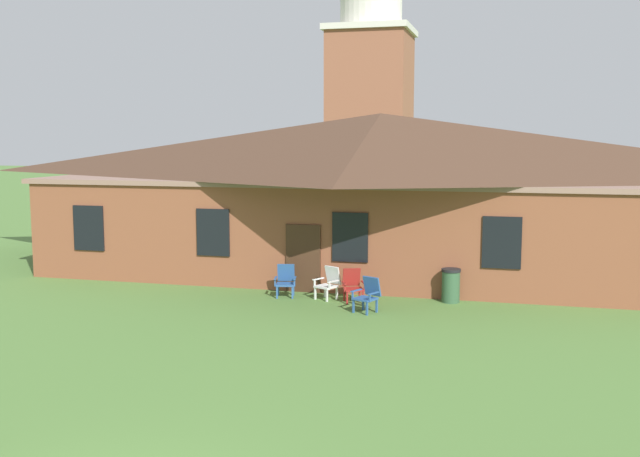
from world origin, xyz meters
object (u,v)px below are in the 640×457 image
(lawn_chair_by_porch, at_px, (286,280))
(lawn_chair_left_end, at_px, (353,285))
(trash_bin, at_px, (451,285))
(lawn_chair_near_door, at_px, (329,282))
(lawn_chair_middle, at_px, (368,294))

(lawn_chair_by_porch, relative_size, lawn_chair_left_end, 1.00)
(lawn_chair_by_porch, bearing_deg, trash_bin, 5.31)
(lawn_chair_near_door, xyz_separation_m, lawn_chair_middle, (1.44, -1.34, 0.00))
(lawn_chair_by_porch, distance_m, trash_bin, 4.89)
(lawn_chair_middle, bearing_deg, lawn_chair_by_porch, 154.24)
(lawn_chair_left_end, height_order, lawn_chair_middle, same)
(lawn_chair_by_porch, distance_m, lawn_chair_near_door, 1.34)
(lawn_chair_near_door, distance_m, lawn_chair_middle, 1.96)
(lawn_chair_left_end, relative_size, lawn_chair_middle, 1.00)
(lawn_chair_middle, relative_size, trash_bin, 0.98)
(lawn_chair_left_end, height_order, trash_bin, trash_bin)
(lawn_chair_left_end, bearing_deg, trash_bin, 12.99)
(lawn_chair_near_door, xyz_separation_m, trash_bin, (3.53, 0.46, -0.00))
(lawn_chair_by_porch, xyz_separation_m, lawn_chair_near_door, (1.34, -0.00, 0.00))
(lawn_chair_near_door, height_order, trash_bin, trash_bin)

